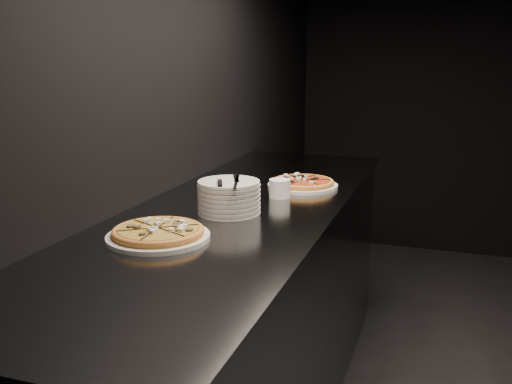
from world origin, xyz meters
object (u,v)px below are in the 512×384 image
(cutlery, at_px, (229,181))
(ramekin, at_px, (280,188))
(pizza_mushroom, at_px, (158,233))
(plate_stack, at_px, (229,197))
(counter, at_px, (239,319))
(pizza_tomato, at_px, (303,183))

(cutlery, bearing_deg, ramekin, 47.57)
(pizza_mushroom, xyz_separation_m, plate_stack, (0.09, 0.36, 0.04))
(cutlery, height_order, ramekin, cutlery)
(counter, xyz_separation_m, pizza_tomato, (0.15, 0.39, 0.48))
(counter, relative_size, pizza_tomato, 7.31)
(plate_stack, bearing_deg, pizza_tomato, 72.42)
(counter, distance_m, pizza_mushroom, 0.66)
(pizza_tomato, height_order, ramekin, ramekin)
(ramekin, bearing_deg, cutlery, -108.84)
(pizza_tomato, bearing_deg, pizza_mushroom, -106.37)
(counter, distance_m, cutlery, 0.59)
(counter, xyz_separation_m, cutlery, (0.01, -0.10, 0.58))
(pizza_mushroom, relative_size, cutlery, 1.59)
(pizza_mushroom, bearing_deg, counter, 77.90)
(counter, xyz_separation_m, plate_stack, (-0.00, -0.09, 0.52))
(pizza_mushroom, relative_size, pizza_tomato, 1.12)
(counter, distance_m, ramekin, 0.54)
(pizza_tomato, relative_size, plate_stack, 1.50)
(ramekin, bearing_deg, plate_stack, -111.55)
(counter, bearing_deg, cutlery, -85.94)
(pizza_tomato, height_order, cutlery, cutlery)
(ramekin, bearing_deg, counter, -119.78)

